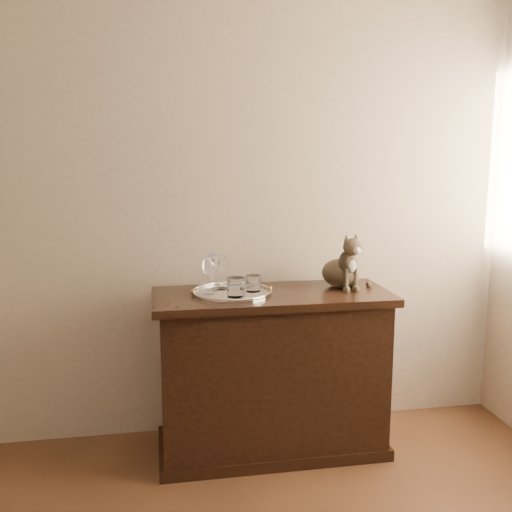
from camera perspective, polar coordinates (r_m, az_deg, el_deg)
The scene contains 9 objects.
wall_back at distance 3.06m, azimuth -10.69°, elevation 6.40°, with size 4.00×0.10×2.70m, color tan.
sideboard at distance 3.01m, azimuth 1.57°, elevation -11.58°, with size 1.20×0.50×0.85m, color black, non-canonical shape.
tray at distance 2.87m, azimuth -2.40°, elevation -3.69°, with size 0.40×0.40×0.01m, color silver.
wine_glass_a at distance 2.90m, azimuth -4.37°, elevation -1.54°, with size 0.07×0.07×0.19m, color silver, non-canonical shape.
wine_glass_b at distance 2.92m, azimuth -3.45°, elevation -1.62°, with size 0.07×0.07×0.17m, color silver, non-canonical shape.
wine_glass_c at distance 2.83m, azimuth -4.77°, elevation -1.92°, with size 0.07×0.07×0.18m, color white, non-canonical shape.
tumbler_b at distance 2.76m, azimuth -2.02°, elevation -3.14°, with size 0.08×0.08×0.10m, color silver.
tumbler_c at distance 2.87m, azimuth -0.29°, elevation -2.76°, with size 0.07×0.07×0.08m, color silver.
cat at distance 3.02m, azimuth 8.50°, elevation -0.32°, with size 0.29×0.27×0.30m, color #4A392C, non-canonical shape.
Camera 1 is at (0.03, -0.80, 1.54)m, focal length 40.00 mm.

